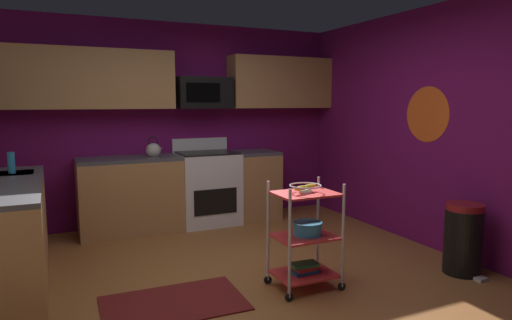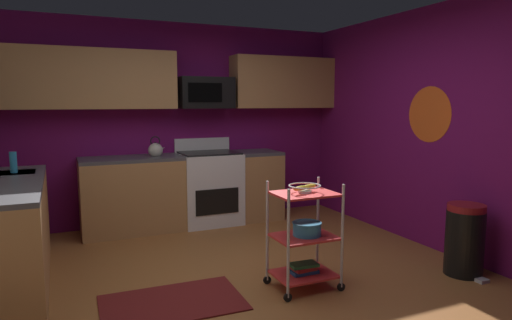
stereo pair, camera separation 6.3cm
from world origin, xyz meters
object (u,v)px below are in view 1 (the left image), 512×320
Objects in this scene: oven_range at (207,187)px; dish_soap_bottle at (11,163)px; microwave at (203,93)px; fruit_bowl at (305,187)px; rolling_cart at (305,236)px; kettle at (153,150)px; mixing_bowl_large at (308,228)px; book_stack at (304,268)px; trash_can at (463,239)px.

dish_soap_bottle is (-2.17, -0.79, 0.54)m from oven_range.
fruit_bowl is (0.09, -2.43, -0.82)m from microwave.
rolling_cart is 3.47× the size of kettle.
rolling_cart is 2.79m from dish_soap_bottle.
oven_range is 4.04× the size of fruit_bowl.
kettle is at bearing -179.68° from oven_range.
mixing_bowl_large is (0.11, -2.33, 0.04)m from oven_range.
fruit_bowl is 2.45m from kettle.
rolling_cart is 3.36× the size of fruit_bowl.
rolling_cart is 3.70× the size of book_stack.
book_stack is 0.94× the size of kettle.
trash_can is at bearing -12.69° from fruit_bowl.
fruit_bowl is 1.08× the size of mixing_bowl_large.
oven_range is 1.23m from microwave.
microwave is at bearing 92.07° from rolling_cart.
dish_soap_bottle is at bearing 145.78° from book_stack.
oven_range is 1.20× the size of rolling_cart.
dish_soap_bottle is at bearing -160.07° from oven_range.
microwave is 2.57m from fruit_bowl.
fruit_bowl is at bearing -71.59° from kettle.
book_stack is (0.00, 0.00, -0.28)m from rolling_cart.
fruit_bowl is 0.41× the size of trash_can.
fruit_bowl is 0.70m from book_stack.
rolling_cart reaches higher than book_stack.
trash_can is (1.59, -2.77, -1.37)m from microwave.
microwave is 0.99m from kettle.
dish_soap_bottle is at bearing -157.66° from microwave.
book_stack is at bearing -87.84° from oven_range.
kettle is (-0.69, -0.00, 0.52)m from oven_range.
trash_can is (1.50, -0.34, -0.55)m from fruit_bowl.
trash_can is at bearing -12.69° from rolling_cart.
rolling_cart is 0.07m from mixing_bowl_large.
rolling_cart is 0.28m from book_stack.
oven_range is 2.33m from mixing_bowl_large.
mixing_bowl_large is at bearing 0.00° from rolling_cart.
dish_soap_bottle is (-2.26, 1.54, 0.14)m from fruit_bowl.
dish_soap_bottle is (-1.49, -0.78, 0.02)m from kettle.
book_stack is at bearing -34.22° from dish_soap_bottle.
trash_can is (1.50, -0.34, -0.12)m from rolling_cart.
fruit_bowl reaches higher than book_stack.
oven_range is 1.57× the size of microwave.
microwave is at bearing 9.00° from kettle.
microwave is 2.87m from book_stack.
trash_can is at bearing -49.48° from kettle.
rolling_cart is at bearing -180.00° from mixing_bowl_large.
rolling_cart is at bearing -135.00° from fruit_bowl.
microwave is at bearing 92.07° from book_stack.
fruit_bowl reaches higher than mixing_bowl_large.
rolling_cart is at bearing -87.84° from oven_range.
mixing_bowl_large is 1.52m from trash_can.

